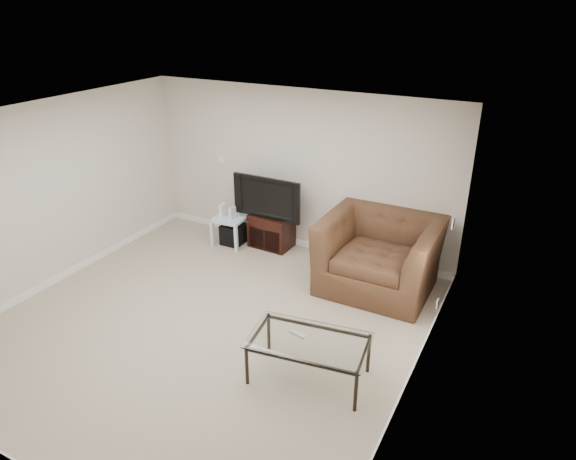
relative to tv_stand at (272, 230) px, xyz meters
The scene contains 18 objects.
floor 2.32m from the tv_stand, 81.03° to the right, with size 5.00×5.00×0.00m, color tan.
ceiling 3.21m from the tv_stand, 81.03° to the right, with size 5.00×5.00×0.00m, color white.
wall_back 1.07m from the tv_stand, 31.43° to the left, with size 5.00×0.02×2.50m, color silver.
wall_left 3.28m from the tv_stand, 133.19° to the right, with size 0.02×5.00×2.50m, color silver.
wall_right 3.79m from the tv_stand, 38.56° to the right, with size 0.02×5.00×2.50m, color silver.
plate_back 1.44m from the tv_stand, 168.69° to the left, with size 0.12×0.02×0.12m, color white.
plate_right_switch 3.09m from the tv_stand, 13.43° to the right, with size 0.02×0.09×0.13m, color white.
plate_right_outlet 3.01m from the tv_stand, 18.99° to the right, with size 0.02×0.08×0.12m, color white.
tv_stand is the anchor object (origin of this frame).
dvd_player 0.18m from the tv_stand, 92.62° to the right, with size 0.34×0.24×0.05m, color black.
television 0.60m from the tv_stand, 92.62° to the right, with size 1.06×0.21×0.66m, color black.
side_table 0.67m from the tv_stand, 159.92° to the right, with size 0.49×0.49×0.47m, color silver, non-canonical shape.
subwoofer 0.65m from the tv_stand, 160.86° to the right, with size 0.33×0.33×0.33m, color black.
game_console 0.84m from the tv_stand, 160.96° to the right, with size 0.05×0.16×0.21m, color white.
game_case 0.68m from the tv_stand, 156.67° to the right, with size 0.05×0.14×0.18m, color silver.
recliner 2.00m from the tv_stand, 12.76° to the right, with size 1.53×0.99×1.34m, color brown.
coffee_table 3.18m from the tv_stand, 53.77° to the right, with size 1.23×0.69×0.48m, color black, non-canonical shape.
remote 3.09m from the tv_stand, 55.69° to the right, with size 0.19×0.05×0.02m, color #B2B2B7.
Camera 1 is at (3.32, -4.20, 3.69)m, focal length 32.00 mm.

